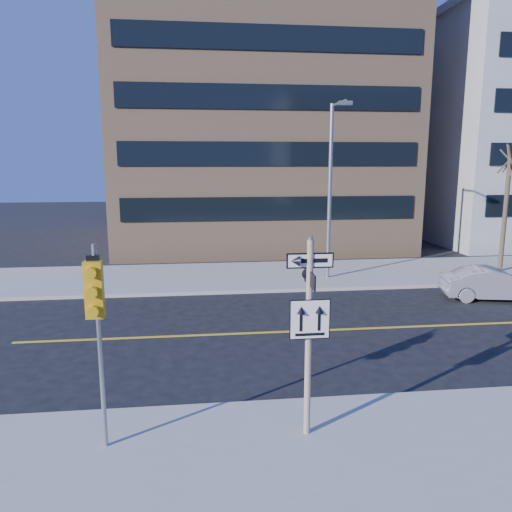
{
  "coord_description": "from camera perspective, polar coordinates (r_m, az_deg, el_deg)",
  "views": [
    {
      "loc": [
        -2.13,
        -11.66,
        5.63
      ],
      "look_at": [
        -0.27,
        4.0,
        2.61
      ],
      "focal_mm": 35.0,
      "sensor_mm": 36.0,
      "label": 1
    }
  ],
  "objects": [
    {
      "name": "parked_car_b",
      "position": [
        22.63,
        25.49,
        -2.9
      ],
      "size": [
        2.22,
        4.24,
        1.33
      ],
      "primitive_type": "imported",
      "rotation": [
        0.0,
        0.0,
        1.36
      ],
      "color": "gray",
      "rests_on": "ground"
    },
    {
      "name": "street_tree_west",
      "position": [
        27.5,
        27.02,
        9.47
      ],
      "size": [
        1.8,
        1.8,
        6.35
      ],
      "color": "#3D2E24",
      "rests_on": "far_sidewalk"
    },
    {
      "name": "building_brick",
      "position": [
        37.05,
        -0.34,
        16.07
      ],
      "size": [
        18.0,
        18.0,
        18.0
      ],
      "primitive_type": "cube",
      "color": "tan",
      "rests_on": "ground"
    },
    {
      "name": "ground",
      "position": [
        13.12,
        3.35,
        -14.57
      ],
      "size": [
        120.0,
        120.0,
        0.0
      ],
      "primitive_type": "plane",
      "color": "black",
      "rests_on": "ground"
    },
    {
      "name": "traffic_signal",
      "position": [
        9.56,
        -17.86,
        -5.49
      ],
      "size": [
        0.32,
        0.45,
        4.0
      ],
      "color": "gray",
      "rests_on": "near_sidewalk"
    },
    {
      "name": "sign_pole",
      "position": [
        9.92,
        6.07,
        -7.99
      ],
      "size": [
        0.92,
        0.92,
        4.06
      ],
      "color": "silver",
      "rests_on": "near_sidewalk"
    },
    {
      "name": "streetlight_a",
      "position": [
        23.26,
        8.63,
        8.57
      ],
      "size": [
        0.55,
        2.25,
        8.0
      ],
      "color": "gray",
      "rests_on": "far_sidewalk"
    }
  ]
}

